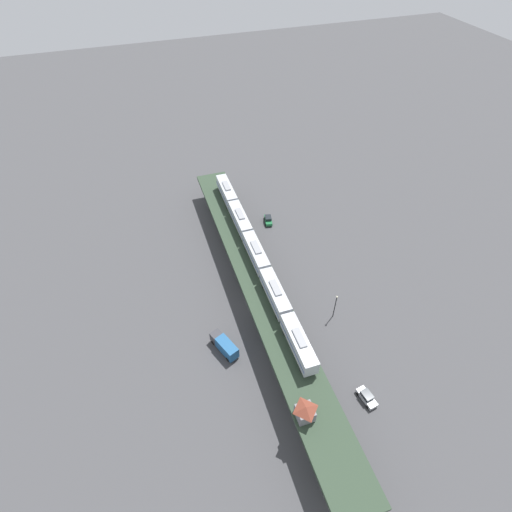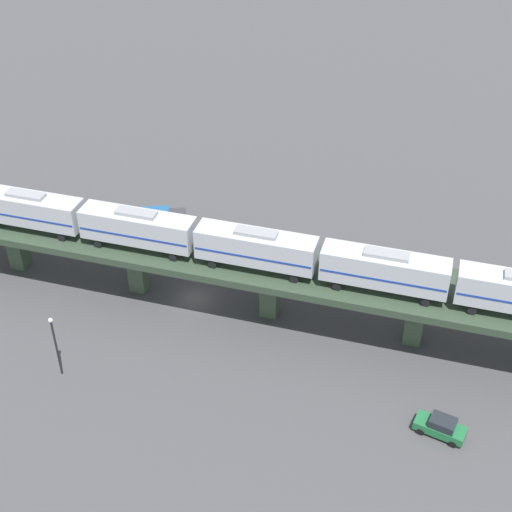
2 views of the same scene
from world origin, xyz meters
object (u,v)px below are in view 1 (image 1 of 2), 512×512
Objects in this scene: signal_hut at (305,411)px; street_lamp at (335,305)px; street_car_green at (268,220)px; subway_train at (256,253)px; street_car_silver at (367,397)px; delivery_truck at (224,345)px.

street_lamp is at bearing -128.48° from signal_hut.
subway_train is at bearing 62.33° from street_car_green.
subway_train is 37.36m from signal_hut.
signal_hut is at bearing 51.52° from street_lamp.
subway_train is at bearing -51.08° from street_lamp.
street_car_green is (-14.51, -56.85, -7.60)m from signal_hut.
street_lamp reaches higher than street_car_silver.
street_car_green is at bearing -90.48° from street_car_silver.
street_car_green is 0.68× the size of street_lamp.
delivery_truck is at bearing 52.86° from subway_train.
signal_hut reaches higher than street_car_silver.
delivery_truck is (12.43, 16.42, -7.52)m from subway_train.
street_lamp is at bearing 128.92° from subway_train.
subway_train is at bearing -96.40° from signal_hut.
signal_hut is 59.17m from street_car_green.
street_car_green is at bearing -117.67° from subway_train.
street_lamp is (-16.94, -21.30, -4.43)m from signal_hut.
street_car_green is 42.74m from delivery_truck.
signal_hut is (4.16, 37.12, -0.74)m from subway_train.
subway_train is 23.79m from street_car_green.
street_lamp is (-2.88, -19.56, 3.17)m from street_car_silver.
subway_train is 37.66m from street_car_silver.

